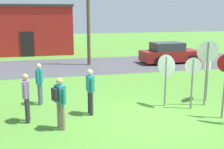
# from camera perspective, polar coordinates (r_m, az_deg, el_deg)

# --- Properties ---
(ground_plane) EXTENTS (80.00, 80.00, 0.00)m
(ground_plane) POSITION_cam_1_polar(r_m,az_deg,el_deg) (9.94, 7.46, -9.17)
(ground_plane) COLOR #518E33
(street_asphalt) EXTENTS (60.00, 6.40, 0.01)m
(street_asphalt) POSITION_cam_1_polar(r_m,az_deg,el_deg) (19.75, -3.24, 1.95)
(street_asphalt) COLOR #4C4C51
(street_asphalt) RESTS_ON ground
(building_background) EXTENTS (7.94, 4.75, 4.33)m
(building_background) POSITION_cam_1_polar(r_m,az_deg,el_deg) (26.57, -16.86, 8.92)
(building_background) COLOR #B2231E
(building_background) RESTS_ON ground
(utility_pole) EXTENTS (1.80, 0.24, 7.09)m
(utility_pole) POSITION_cam_1_polar(r_m,az_deg,el_deg) (19.59, -4.91, 12.78)
(utility_pole) COLOR brown
(utility_pole) RESTS_ON ground
(parked_car_on_street) EXTENTS (4.41, 2.23, 1.51)m
(parked_car_on_street) POSITION_cam_1_polar(r_m,az_deg,el_deg) (21.00, 11.68, 4.25)
(parked_car_on_street) COLOR maroon
(parked_car_on_street) RESTS_ON ground
(stop_sign_nearest) EXTENTS (0.63, 0.15, 2.01)m
(stop_sign_nearest) POSITION_cam_1_polar(r_m,az_deg,el_deg) (11.02, 16.21, -0.08)
(stop_sign_nearest) COLOR slate
(stop_sign_nearest) RESTS_ON ground
(stop_sign_low_front) EXTENTS (0.67, 0.61, 2.07)m
(stop_sign_low_front) POSITION_cam_1_polar(r_m,az_deg,el_deg) (12.23, 19.10, 1.33)
(stop_sign_low_front) COLOR slate
(stop_sign_low_front) RESTS_ON ground
(stop_sign_leaning_right) EXTENTS (0.85, 0.20, 2.62)m
(stop_sign_leaning_right) POSITION_cam_1_polar(r_m,az_deg,el_deg) (11.50, 18.98, 2.67)
(stop_sign_leaning_right) COLOR slate
(stop_sign_leaning_right) RESTS_ON ground
(stop_sign_rear_right) EXTENTS (0.38, 0.80, 2.08)m
(stop_sign_rear_right) POSITION_cam_1_polar(r_m,az_deg,el_deg) (11.07, 11.04, 0.67)
(stop_sign_rear_right) COLOR slate
(stop_sign_rear_right) RESTS_ON ground
(person_holding_notes) EXTENTS (0.45, 0.52, 1.69)m
(person_holding_notes) POSITION_cam_1_polar(r_m,az_deg,el_deg) (8.93, -10.70, -5.15)
(person_holding_notes) COLOR #7A6B56
(person_holding_notes) RESTS_ON ground
(person_on_left) EXTENTS (0.23, 0.57, 1.69)m
(person_on_left) POSITION_cam_1_polar(r_m,az_deg,el_deg) (9.80, -17.18, -4.08)
(person_on_left) COLOR #2D2D33
(person_on_left) RESTS_ON ground
(person_in_teal) EXTENTS (0.26, 0.57, 1.69)m
(person_in_teal) POSITION_cam_1_polar(r_m,az_deg,el_deg) (10.09, -4.50, -3.06)
(person_in_teal) COLOR #2D2D33
(person_in_teal) RESTS_ON ground
(person_in_blue) EXTENTS (0.28, 0.56, 1.69)m
(person_in_blue) POSITION_cam_1_polar(r_m,az_deg,el_deg) (11.55, -14.67, -1.40)
(person_in_blue) COLOR #4C5670
(person_in_blue) RESTS_ON ground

